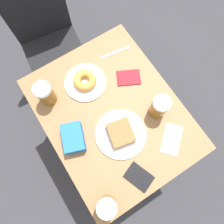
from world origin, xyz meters
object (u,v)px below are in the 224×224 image
Objects in this scene: chair at (46,32)px; plate_with_donut at (85,81)px; passport_near_edge at (129,78)px; beer_mug_left at (159,107)px; napkin_folded at (172,139)px; beer_mug_right at (107,206)px; plate_with_cake at (121,133)px; blue_pouch at (73,138)px; beer_mug_center at (46,94)px; passport_far_edge at (139,177)px; fork at (115,53)px.

plate_with_donut is (0.01, -0.55, 0.21)m from chair.
passport_near_edge is at bearing -63.59° from chair.
beer_mug_left reaches higher than plate_with_donut.
plate_with_donut is 1.30× the size of napkin_folded.
passport_near_edge is at bearing 47.48° from beer_mug_right.
blue_pouch reaches higher than plate_with_cake.
beer_mug_center is 0.86× the size of blue_pouch.
beer_mug_center and beer_mug_right have the same top height.
napkin_folded is (0.22, -1.05, 0.20)m from chair.
chair is at bearing 101.80° from napkin_folded.
blue_pouch reaches higher than passport_near_edge.
beer_mug_left is (0.23, -0.33, 0.05)m from plate_with_donut.
plate_with_cake reaches higher than napkin_folded.
plate_with_donut is 1.49× the size of passport_far_edge.
chair reaches higher than passport_far_edge.
passport_near_edge is at bearing -97.29° from fork.
beer_mug_center is 0.61m from passport_far_edge.
fork is 0.68m from passport_far_edge.
beer_mug_center is 0.26m from blue_pouch.
fork is at bearing 89.44° from beer_mug_left.
plate_with_cake is 0.34m from beer_mug_right.
beer_mug_left reaches higher than plate_with_cake.
fork is (0.46, 0.64, -0.07)m from beer_mug_right.
napkin_folded is 0.98× the size of fork.
chair is 1.09m from napkin_folded.
chair is 5.39× the size of fork.
beer_mug_center is at bearing 163.34° from passport_near_edge.
passport_near_edge is 1.02× the size of passport_far_edge.
blue_pouch is at bearing 147.19° from napkin_folded.
beer_mug_right is at bearing -173.58° from passport_far_edge.
chair is at bearing 79.46° from beer_mug_right.
chair is 6.61× the size of beer_mug_left.
beer_mug_center reaches higher than fork.
chair is at bearing 105.31° from beer_mug_left.
plate_with_donut is at bearing 154.39° from passport_near_edge.
beer_mug_center reaches higher than plate_with_cake.
passport_far_edge is (0.19, 0.02, -0.07)m from beer_mug_right.
napkin_folded and fork have the same top height.
beer_mug_center is (-0.43, 0.36, 0.00)m from beer_mug_left.
beer_mug_right is at bearing -93.75° from blue_pouch.
napkin_folded is (0.20, -0.49, -0.02)m from plate_with_donut.
napkin_folded is (0.20, -0.16, -0.02)m from plate_with_cake.
plate_with_cake is 1.15× the size of plate_with_donut.
blue_pouch is at bearing -145.33° from fork.
napkin_folded is 1.04× the size of blue_pouch.
beer_mug_left is 0.95× the size of passport_far_edge.
passport_far_edge reaches higher than napkin_folded.
chair is at bearing 76.57° from blue_pouch.
beer_mug_left is 0.24m from passport_near_edge.
beer_mug_left reaches higher than napkin_folded.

